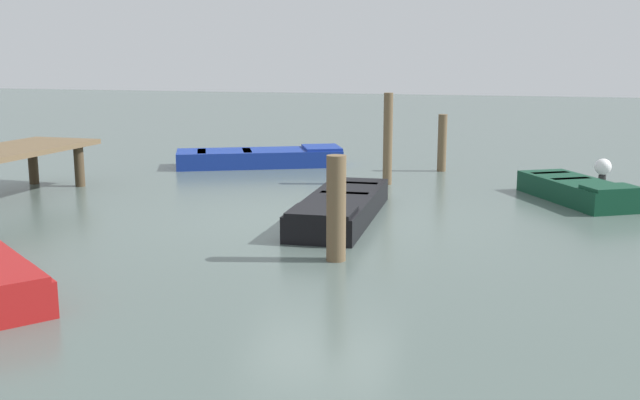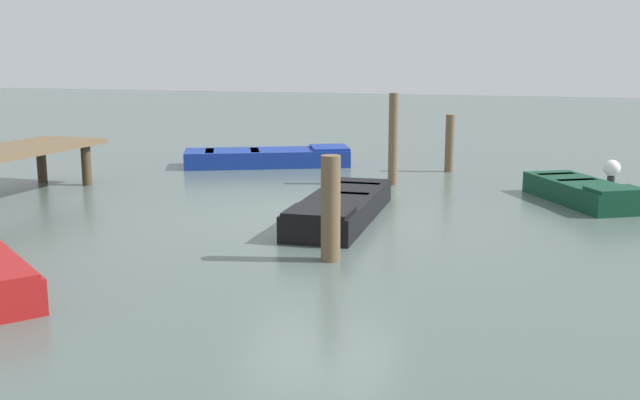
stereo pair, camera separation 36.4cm
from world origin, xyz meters
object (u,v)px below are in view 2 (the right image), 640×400
rowboat_blue (268,157)px  mooring_piling_center (393,139)px  rowboat_dark_green (582,191)px  mooring_piling_mid_left (331,209)px  marker_buoy (612,169)px  mooring_piling_far_right (450,143)px  rowboat_black (341,207)px

rowboat_blue → mooring_piling_center: (-1.73, -3.50, 0.75)m
rowboat_dark_green → mooring_piling_mid_left: bearing=-62.8°
mooring_piling_mid_left → rowboat_dark_green: bearing=-32.6°
rowboat_blue → mooring_piling_mid_left: bearing=-87.7°
rowboat_dark_green → mooring_piling_center: 3.93m
rowboat_dark_green → marker_buoy: (2.62, -0.67, 0.07)m
rowboat_dark_green → rowboat_blue: 7.71m
mooring_piling_center → mooring_piling_mid_left: bearing=-175.6°
rowboat_dark_green → mooring_piling_far_right: 4.17m
rowboat_dark_green → mooring_piling_center: bearing=-132.9°
marker_buoy → mooring_piling_mid_left: bearing=153.0°
rowboat_dark_green → mooring_piling_mid_left: 6.16m
marker_buoy → mooring_piling_far_right: bearing=84.3°
mooring_piling_mid_left → rowboat_black: bearing=12.9°
rowboat_blue → rowboat_black: same height
mooring_piling_far_right → mooring_piling_mid_left: mooring_piling_mid_left is taller
rowboat_black → rowboat_blue: bearing=-150.4°
mooring_piling_far_right → mooring_piling_center: 2.33m
rowboat_dark_green → marker_buoy: bearing=135.5°
rowboat_black → marker_buoy: bearing=136.8°
mooring_piling_far_right → mooring_piling_mid_left: (-8.15, 0.43, 0.04)m
rowboat_black → rowboat_dark_green: bearing=122.3°
rowboat_blue → marker_buoy: bearing=-24.4°
mooring_piling_far_right → marker_buoy: size_ratio=2.79×
rowboat_blue → mooring_piling_center: mooring_piling_center is taller
rowboat_dark_green → mooring_piling_far_right: size_ratio=2.08×
rowboat_blue → marker_buoy: 7.93m
rowboat_black → mooring_piling_mid_left: 2.55m
rowboat_black → mooring_piling_far_right: (5.72, -0.99, 0.45)m
marker_buoy → rowboat_dark_green: bearing=165.8°
mooring_piling_center → rowboat_dark_green: bearing=-102.7°
rowboat_dark_green → rowboat_blue: size_ratio=0.67×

